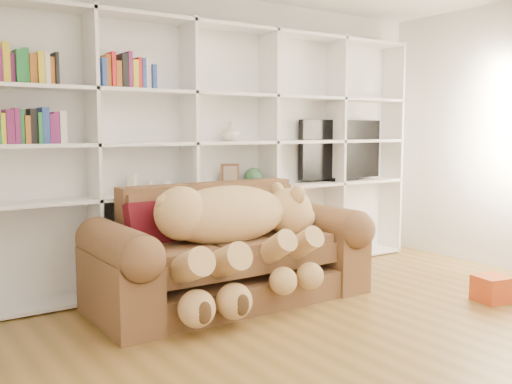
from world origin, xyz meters
TOP-DOWN VIEW (x-y plane):
  - floor at (0.00, 0.00)m, footprint 5.00×5.00m
  - wall_back at (0.00, 2.50)m, footprint 5.00×0.02m
  - bookshelf at (-0.24, 2.36)m, footprint 4.43×0.35m
  - sofa at (-0.42, 1.66)m, footprint 2.29×0.99m
  - teddy_bear at (-0.48, 1.47)m, footprint 1.59×0.90m
  - throw_pillow at (-1.05, 1.82)m, footprint 0.38×0.22m
  - gift_box at (1.38, 0.40)m, footprint 0.31×0.30m
  - tv at (1.46, 2.35)m, footprint 1.12×0.18m
  - picture_frame at (-0.01, 2.30)m, footprint 0.18×0.08m
  - green_vase at (0.26, 2.30)m, footprint 0.19×0.19m
  - figurine_tall at (-0.99, 2.30)m, footprint 0.11×0.11m
  - figurine_short at (-0.84, 2.30)m, footprint 0.08×0.08m
  - snow_globe at (-0.67, 2.30)m, footprint 0.11×0.11m
  - shelf_vase at (0.00, 2.30)m, footprint 0.21×0.21m

SIDE VIEW (x-z plane):
  - floor at x=0.00m, z-range 0.00..0.00m
  - gift_box at x=1.38m, z-range 0.00..0.21m
  - sofa at x=-0.42m, z-range -0.12..0.84m
  - teddy_bear at x=-0.48m, z-range 0.19..1.12m
  - throw_pillow at x=-1.05m, z-range 0.48..0.87m
  - figurine_short at x=-0.84m, z-range 0.86..0.97m
  - snow_globe at x=-0.67m, z-range 0.87..0.98m
  - figurine_tall at x=-0.99m, z-range 0.86..1.05m
  - green_vase at x=0.26m, z-range 0.86..1.05m
  - picture_frame at x=-0.01m, z-range 0.88..1.10m
  - tv at x=1.46m, z-range 0.86..1.52m
  - bookshelf at x=-0.24m, z-range 0.11..2.51m
  - wall_back at x=0.00m, z-range 0.00..2.70m
  - shelf_vase at x=0.00m, z-range 1.31..1.49m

